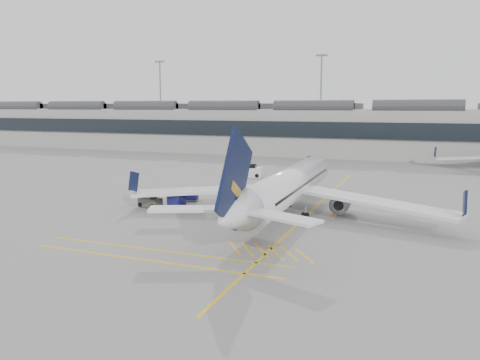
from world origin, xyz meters
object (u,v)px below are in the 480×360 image
(belt_loader, at_px, (269,202))
(ramp_agent_a, at_px, (271,201))
(baggage_cart_a, at_px, (259,198))
(pushback_tug, at_px, (150,202))
(airliner_main, at_px, (287,187))
(ramp_agent_b, at_px, (229,209))

(belt_loader, relative_size, ramp_agent_a, 2.62)
(baggage_cart_a, relative_size, ramp_agent_a, 1.20)
(baggage_cart_a, bearing_deg, ramp_agent_a, 4.70)
(ramp_agent_a, xyz_separation_m, pushback_tug, (-13.69, -3.93, -0.33))
(airliner_main, relative_size, pushback_tug, 14.21)
(airliner_main, bearing_deg, pushback_tug, -173.12)
(airliner_main, bearing_deg, ramp_agent_a, 141.87)
(ramp_agent_a, distance_m, pushback_tug, 14.24)
(belt_loader, xyz_separation_m, baggage_cart_a, (-1.12, -0.34, 0.48))
(belt_loader, relative_size, baggage_cart_a, 2.18)
(ramp_agent_b, relative_size, pushback_tug, 0.65)
(ramp_agent_a, height_order, ramp_agent_b, ramp_agent_a)
(belt_loader, xyz_separation_m, ramp_agent_b, (-2.48, -6.08, 0.31))
(ramp_agent_b, distance_m, pushback_tug, 10.71)
(baggage_cart_a, bearing_deg, ramp_agent_b, -83.19)
(airliner_main, distance_m, baggage_cart_a, 5.04)
(airliner_main, height_order, baggage_cart_a, airliner_main)
(belt_loader, bearing_deg, baggage_cart_a, -140.05)
(pushback_tug, bearing_deg, ramp_agent_b, 1.21)
(ramp_agent_a, bearing_deg, baggage_cart_a, 137.05)
(belt_loader, relative_size, pushback_tug, 1.84)
(belt_loader, height_order, ramp_agent_b, belt_loader)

